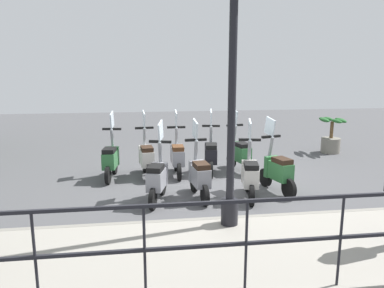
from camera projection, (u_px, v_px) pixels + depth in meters
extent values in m
plane|color=#4C4C4F|center=(216.00, 185.00, 8.24)|extent=(28.00, 28.00, 0.00)
cube|color=gray|center=(262.00, 251.00, 5.12)|extent=(2.20, 20.00, 0.15)
cube|color=gray|center=(242.00, 221.00, 6.14)|extent=(0.10, 20.00, 0.15)
cube|color=black|center=(297.00, 199.00, 3.93)|extent=(0.04, 16.00, 0.04)
cube|color=black|center=(294.00, 240.00, 4.02)|extent=(0.04, 16.00, 0.04)
cylinder|color=black|center=(340.00, 242.00, 4.10)|extent=(0.03, 0.03, 1.05)
cylinder|color=black|center=(246.00, 248.00, 3.96)|extent=(0.03, 0.03, 1.05)
cylinder|color=black|center=(145.00, 255.00, 3.82)|extent=(0.03, 0.03, 1.05)
cylinder|color=black|center=(36.00, 262.00, 3.67)|extent=(0.03, 0.03, 1.05)
cylinder|color=black|center=(229.00, 212.00, 5.81)|extent=(0.26, 0.26, 0.40)
cylinder|color=black|center=(232.00, 95.00, 5.44)|extent=(0.12, 0.12, 4.02)
cylinder|color=slate|center=(330.00, 145.00, 11.33)|extent=(0.56, 0.56, 0.45)
cylinder|color=brown|center=(332.00, 130.00, 11.23)|extent=(0.10, 0.10, 0.50)
ellipsoid|color=#235B28|center=(328.00, 119.00, 11.41)|extent=(0.56, 0.16, 0.10)
ellipsoid|color=#235B28|center=(337.00, 121.00, 10.93)|extent=(0.56, 0.16, 0.10)
ellipsoid|color=#235B28|center=(325.00, 120.00, 11.14)|extent=(0.56, 0.16, 0.10)
ellipsoid|color=#235B28|center=(340.00, 120.00, 11.21)|extent=(0.56, 0.16, 0.10)
ellipsoid|color=#235B28|center=(324.00, 119.00, 11.32)|extent=(0.56, 0.16, 0.10)
ellipsoid|color=#235B28|center=(341.00, 121.00, 11.02)|extent=(0.56, 0.16, 0.10)
cylinder|color=black|center=(265.00, 177.00, 8.13)|extent=(0.41, 0.18, 0.40)
cylinder|color=black|center=(289.00, 189.00, 7.38)|extent=(0.41, 0.18, 0.40)
cube|color=#2D6B38|center=(280.00, 171.00, 7.62)|extent=(0.65, 0.42, 0.36)
cube|color=#2D6B38|center=(271.00, 166.00, 7.88)|extent=(0.19, 0.32, 0.44)
cube|color=black|center=(282.00, 161.00, 7.51)|extent=(0.45, 0.35, 0.10)
cylinder|color=gray|center=(271.00, 149.00, 7.86)|extent=(0.19, 0.11, 0.55)
cube|color=black|center=(271.00, 137.00, 7.80)|extent=(0.17, 0.44, 0.05)
cube|color=silver|center=(270.00, 127.00, 7.82)|extent=(0.38, 0.13, 0.42)
cylinder|color=black|center=(248.00, 182.00, 7.79)|extent=(0.41, 0.16, 0.40)
cylinder|color=black|center=(252.00, 196.00, 6.98)|extent=(0.41, 0.16, 0.40)
cube|color=beige|center=(250.00, 176.00, 7.25)|extent=(0.64, 0.39, 0.36)
cube|color=beige|center=(249.00, 171.00, 7.53)|extent=(0.18, 0.32, 0.44)
cube|color=black|center=(251.00, 166.00, 7.13)|extent=(0.44, 0.33, 0.10)
cylinder|color=gray|center=(249.00, 153.00, 7.52)|extent=(0.19, 0.10, 0.55)
cube|color=black|center=(250.00, 140.00, 7.46)|extent=(0.14, 0.44, 0.05)
cube|color=silver|center=(250.00, 129.00, 7.48)|extent=(0.39, 0.10, 0.42)
cylinder|color=black|center=(194.00, 182.00, 7.78)|extent=(0.41, 0.12, 0.40)
cylinder|color=black|center=(205.00, 195.00, 6.99)|extent=(0.41, 0.12, 0.40)
cube|color=gray|center=(200.00, 176.00, 7.25)|extent=(0.63, 0.34, 0.36)
cube|color=gray|center=(196.00, 171.00, 7.52)|extent=(0.15, 0.31, 0.44)
cube|color=black|center=(201.00, 165.00, 7.14)|extent=(0.43, 0.30, 0.10)
cylinder|color=gray|center=(196.00, 153.00, 7.51)|extent=(0.19, 0.09, 0.55)
cube|color=black|center=(196.00, 140.00, 7.45)|extent=(0.11, 0.44, 0.05)
cube|color=silver|center=(195.00, 129.00, 7.47)|extent=(0.39, 0.07, 0.42)
cylinder|color=black|center=(163.00, 185.00, 7.60)|extent=(0.41, 0.19, 0.40)
cylinder|color=black|center=(153.00, 199.00, 6.80)|extent=(0.41, 0.19, 0.40)
cube|color=gray|center=(157.00, 179.00, 7.06)|extent=(0.65, 0.43, 0.36)
cube|color=gray|center=(160.00, 174.00, 7.34)|extent=(0.20, 0.32, 0.44)
cube|color=black|center=(156.00, 168.00, 6.95)|extent=(0.46, 0.36, 0.10)
cylinder|color=gray|center=(160.00, 155.00, 7.32)|extent=(0.19, 0.12, 0.55)
cube|color=black|center=(160.00, 142.00, 7.27)|extent=(0.18, 0.44, 0.05)
cube|color=silver|center=(161.00, 131.00, 7.29)|extent=(0.38, 0.13, 0.42)
cylinder|color=black|center=(231.00, 160.00, 9.65)|extent=(0.41, 0.17, 0.40)
cylinder|color=black|center=(247.00, 168.00, 8.89)|extent=(0.41, 0.17, 0.40)
cube|color=#2D6B38|center=(241.00, 154.00, 9.14)|extent=(0.65, 0.41, 0.36)
cube|color=#2D6B38|center=(235.00, 150.00, 9.40)|extent=(0.19, 0.32, 0.44)
cube|color=black|center=(242.00, 145.00, 9.02)|extent=(0.45, 0.34, 0.10)
cylinder|color=gray|center=(235.00, 136.00, 9.38)|extent=(0.19, 0.11, 0.55)
cube|color=black|center=(235.00, 125.00, 9.32)|extent=(0.16, 0.44, 0.05)
cube|color=silver|center=(234.00, 117.00, 9.34)|extent=(0.38, 0.12, 0.42)
cylinder|color=black|center=(210.00, 161.00, 9.55)|extent=(0.41, 0.15, 0.40)
cylinder|color=black|center=(211.00, 170.00, 8.74)|extent=(0.41, 0.15, 0.40)
cube|color=black|center=(211.00, 155.00, 9.00)|extent=(0.64, 0.38, 0.36)
cube|color=black|center=(211.00, 151.00, 9.28)|extent=(0.17, 0.32, 0.44)
cube|color=black|center=(211.00, 146.00, 8.89)|extent=(0.44, 0.32, 0.10)
cylinder|color=gray|center=(211.00, 137.00, 9.27)|extent=(0.19, 0.10, 0.55)
cube|color=black|center=(211.00, 126.00, 9.21)|extent=(0.13, 0.44, 0.05)
cube|color=silver|center=(211.00, 118.00, 9.23)|extent=(0.39, 0.09, 0.42)
cylinder|color=black|center=(176.00, 163.00, 9.35)|extent=(0.40, 0.08, 0.40)
cylinder|color=black|center=(179.00, 172.00, 8.54)|extent=(0.40, 0.08, 0.40)
cube|color=gray|center=(178.00, 157.00, 8.81)|extent=(0.60, 0.29, 0.36)
cube|color=gray|center=(177.00, 153.00, 9.08)|extent=(0.12, 0.30, 0.44)
cube|color=#4C2D19|center=(178.00, 148.00, 8.69)|extent=(0.40, 0.26, 0.10)
cylinder|color=gray|center=(176.00, 138.00, 9.07)|extent=(0.18, 0.07, 0.55)
cube|color=black|center=(176.00, 127.00, 9.01)|extent=(0.07, 0.44, 0.05)
cube|color=silver|center=(176.00, 119.00, 9.03)|extent=(0.39, 0.03, 0.42)
cylinder|color=black|center=(145.00, 164.00, 9.24)|extent=(0.41, 0.12, 0.40)
cylinder|color=black|center=(149.00, 173.00, 8.45)|extent=(0.41, 0.12, 0.40)
cube|color=beige|center=(147.00, 158.00, 8.71)|extent=(0.63, 0.34, 0.36)
cube|color=beige|center=(145.00, 154.00, 8.98)|extent=(0.15, 0.31, 0.44)
cube|color=black|center=(147.00, 149.00, 8.60)|extent=(0.43, 0.30, 0.10)
cylinder|color=gray|center=(145.00, 139.00, 8.97)|extent=(0.19, 0.09, 0.55)
cube|color=black|center=(144.00, 128.00, 8.91)|extent=(0.11, 0.44, 0.05)
cube|color=silver|center=(144.00, 119.00, 8.93)|extent=(0.39, 0.07, 0.42)
cylinder|color=black|center=(115.00, 166.00, 9.09)|extent=(0.41, 0.13, 0.40)
cylinder|color=black|center=(108.00, 175.00, 8.28)|extent=(0.41, 0.13, 0.40)
cube|color=#2D6B38|center=(110.00, 160.00, 8.54)|extent=(0.63, 0.35, 0.36)
cube|color=#2D6B38|center=(113.00, 156.00, 8.82)|extent=(0.15, 0.31, 0.44)
cube|color=black|center=(109.00, 150.00, 8.43)|extent=(0.43, 0.30, 0.10)
cylinder|color=gray|center=(112.00, 141.00, 8.81)|extent=(0.19, 0.09, 0.55)
cube|color=black|center=(112.00, 129.00, 8.75)|extent=(0.11, 0.44, 0.05)
cube|color=silver|center=(112.00, 120.00, 8.77)|extent=(0.39, 0.07, 0.42)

